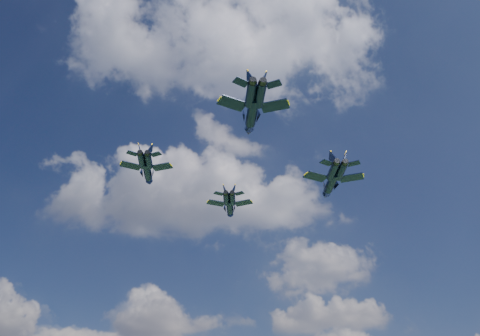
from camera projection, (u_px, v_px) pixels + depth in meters
name	position (u px, v px, depth m)	size (l,w,h in m)	color
jet_lead	(230.00, 207.00, 122.52)	(12.08, 15.28, 3.70)	black
jet_left	(148.00, 172.00, 105.70)	(11.76, 15.19, 3.62)	black
jet_right	(331.00, 183.00, 108.45)	(14.06, 18.11, 4.32)	black
jet_slot	(252.00, 114.00, 89.64)	(13.74, 17.84, 4.24)	black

